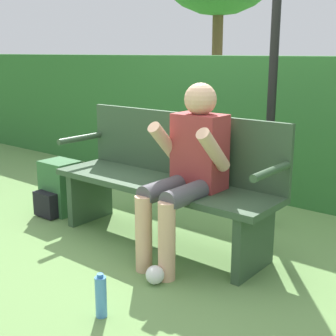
{
  "coord_description": "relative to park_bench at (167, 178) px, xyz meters",
  "views": [
    {
      "loc": [
        2.12,
        -2.52,
        1.4
      ],
      "look_at": [
        0.15,
        -0.1,
        0.62
      ],
      "focal_mm": 50.0,
      "sensor_mm": 36.0,
      "label": 1
    }
  ],
  "objects": [
    {
      "name": "water_bottle",
      "position": [
        0.4,
        -1.05,
        -0.37
      ],
      "size": [
        0.06,
        0.06,
        0.25
      ],
      "color": "#4C8CCC",
      "rests_on": "ground"
    },
    {
      "name": "signpost",
      "position": [
        0.42,
        0.78,
        1.05
      ],
      "size": [
        0.44,
        0.09,
        2.63
      ],
      "color": "black",
      "rests_on": "ground"
    },
    {
      "name": "ground_plane",
      "position": [
        0.0,
        -0.07,
        -0.49
      ],
      "size": [
        40.0,
        40.0,
        0.0
      ],
      "primitive_type": "plane",
      "color": "#668E4C"
    },
    {
      "name": "person_seated",
      "position": [
        0.31,
        -0.15,
        0.18
      ],
      "size": [
        0.49,
        0.64,
        1.2
      ],
      "color": "#993333",
      "rests_on": "ground"
    },
    {
      "name": "hedge_back",
      "position": [
        0.0,
        1.6,
        0.19
      ],
      "size": [
        12.0,
        0.52,
        1.36
      ],
      "color": "#2D662D",
      "rests_on": "ground"
    },
    {
      "name": "park_bench",
      "position": [
        0.0,
        0.0,
        0.0
      ],
      "size": [
        1.8,
        0.5,
        0.96
      ],
      "color": "#334C33",
      "rests_on": "ground"
    },
    {
      "name": "backpack",
      "position": [
        -1.13,
        -0.13,
        -0.26
      ],
      "size": [
        0.31,
        0.34,
        0.47
      ],
      "color": "#336638",
      "rests_on": "ground"
    },
    {
      "name": "litter_crumple",
      "position": [
        0.39,
        -0.59,
        -0.43
      ],
      "size": [
        0.12,
        0.12,
        0.12
      ],
      "color": "silver",
      "rests_on": "ground"
    }
  ]
}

